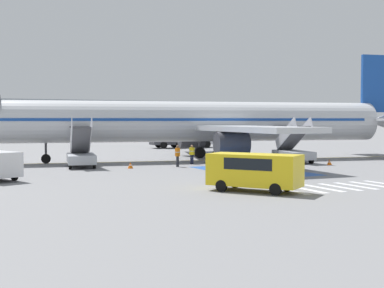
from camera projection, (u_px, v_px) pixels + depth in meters
ground_plane at (202, 160)px, 51.30m from camera, size 600.00×600.00×0.00m
apron_leadline_yellow at (190, 160)px, 50.85m from camera, size 80.56×15.31×0.01m
apron_stand_patch_blue at (253, 171)px, 40.73m from camera, size 6.09×10.21×0.01m
apron_walkway_bar_0 at (288, 190)px, 29.43m from camera, size 0.44×3.60×0.01m
apron_walkway_bar_1 at (306, 189)px, 29.94m from camera, size 0.44×3.60×0.01m
apron_walkway_bar_2 at (323, 188)px, 30.45m from camera, size 0.44×3.60×0.01m
apron_walkway_bar_3 at (340, 187)px, 30.96m from camera, size 0.44×3.60×0.01m
apron_walkway_bar_4 at (356, 186)px, 31.47m from camera, size 0.44×3.60×0.01m
apron_walkway_bar_5 at (371, 185)px, 31.98m from camera, size 0.44×3.60×0.01m
airliner at (196, 122)px, 50.83m from camera, size 47.68×30.99×10.60m
boarding_stairs_forward at (81, 155)px, 43.88m from camera, size 3.05×5.50×4.17m
boarding_stairs_aft at (293, 151)px, 48.66m from camera, size 3.05×5.50×4.16m
fuel_tanker at (181, 135)px, 73.49m from camera, size 9.05×3.26×3.59m
service_van_1 at (254, 169)px, 28.96m from camera, size 4.53×5.18×2.04m
baggage_cart at (247, 163)px, 45.30m from camera, size 2.99×2.47×0.87m
ground_crew_0 at (178, 154)px, 44.09m from camera, size 0.49×0.42×1.80m
ground_crew_1 at (192, 153)px, 46.70m from camera, size 0.43×0.49×1.68m
traffic_cone_0 at (130, 165)px, 42.66m from camera, size 0.45×0.45×0.49m
traffic_cone_1 at (329, 162)px, 45.89m from camera, size 0.43×0.43×0.48m
terminal_building at (91, 118)px, 137.51m from camera, size 116.56×12.10×8.72m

